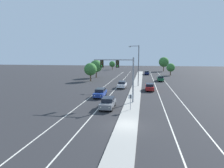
{
  "coord_description": "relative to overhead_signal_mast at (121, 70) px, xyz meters",
  "views": [
    {
      "loc": [
        1.69,
        -19.83,
        7.55
      ],
      "look_at": [
        -3.2,
        9.21,
        3.2
      ],
      "focal_mm": 30.45,
      "sensor_mm": 36.0,
      "label": 1
    }
  ],
  "objects": [
    {
      "name": "ground_plane",
      "position": [
        1.95,
        -10.22,
        -5.27
      ],
      "size": [
        260.0,
        260.0,
        0.0
      ],
      "primitive_type": "plane",
      "color": "#28282B"
    },
    {
      "name": "median_island",
      "position": [
        1.95,
        7.78,
        -5.2
      ],
      "size": [
        2.4,
        110.0,
        0.15
      ],
      "primitive_type": "cube",
      "color": "#9E9B93",
      "rests_on": "ground"
    },
    {
      "name": "lane_stripe_oncoming_center",
      "position": [
        -2.75,
        14.78,
        -5.27
      ],
      "size": [
        0.14,
        100.0,
        0.01
      ],
      "primitive_type": "cube",
      "color": "silver",
      "rests_on": "ground"
    },
    {
      "name": "lane_stripe_receding_center",
      "position": [
        6.65,
        14.78,
        -5.27
      ],
      "size": [
        0.14,
        100.0,
        0.01
      ],
      "primitive_type": "cube",
      "color": "silver",
      "rests_on": "ground"
    },
    {
      "name": "edge_stripe_left",
      "position": [
        -6.05,
        14.78,
        -5.27
      ],
      "size": [
        0.14,
        100.0,
        0.01
      ],
      "primitive_type": "cube",
      "color": "silver",
      "rests_on": "ground"
    },
    {
      "name": "edge_stripe_right",
      "position": [
        9.95,
        14.78,
        -5.27
      ],
      "size": [
        0.14,
        100.0,
        0.01
      ],
      "primitive_type": "cube",
      "color": "silver",
      "rests_on": "ground"
    },
    {
      "name": "overhead_signal_mast",
      "position": [
        0.0,
        0.0,
        0.0
      ],
      "size": [
        6.46,
        0.44,
        7.2
      ],
      "color": "gray",
      "rests_on": "median_island"
    },
    {
      "name": "median_sign_post",
      "position": [
        1.91,
        -4.35,
        -3.69
      ],
      "size": [
        0.6,
        0.1,
        2.2
      ],
      "color": "gray",
      "rests_on": "median_island"
    },
    {
      "name": "street_lamp_median",
      "position": [
        2.08,
        17.22,
        0.52
      ],
      "size": [
        2.58,
        0.28,
        10.0
      ],
      "color": "#4C4C51",
      "rests_on": "median_island"
    },
    {
      "name": "car_oncoming_grey",
      "position": [
        -1.42,
        -3.61,
        -4.45
      ],
      "size": [
        1.84,
        4.48,
        1.58
      ],
      "color": "slate",
      "rests_on": "ground"
    },
    {
      "name": "car_oncoming_blue",
      "position": [
        -4.25,
        3.66,
        -4.45
      ],
      "size": [
        1.9,
        4.5,
        1.58
      ],
      "color": "navy",
      "rests_on": "ground"
    },
    {
      "name": "car_oncoming_white",
      "position": [
        -1.42,
        14.52,
        -4.45
      ],
      "size": [
        1.85,
        4.48,
        1.58
      ],
      "color": "silver",
      "rests_on": "ground"
    },
    {
      "name": "car_receding_red",
      "position": [
        4.96,
        11.98,
        -4.45
      ],
      "size": [
        1.86,
        4.48,
        1.58
      ],
      "color": "maroon",
      "rests_on": "ground"
    },
    {
      "name": "car_receding_green",
      "position": [
        8.61,
        28.56,
        -4.45
      ],
      "size": [
        1.82,
        4.47,
        1.58
      ],
      "color": "#195633",
      "rests_on": "ground"
    },
    {
      "name": "car_receding_navy",
      "position": [
        4.85,
        48.19,
        -4.45
      ],
      "size": [
        1.93,
        4.51,
        1.58
      ],
      "color": "#141E4C",
      "rests_on": "ground"
    },
    {
      "name": "tree_far_left_a",
      "position": [
        -12.26,
        25.24,
        -1.69
      ],
      "size": [
        3.8,
        3.8,
        5.5
      ],
      "color": "#4C3823",
      "rests_on": "ground"
    },
    {
      "name": "tree_far_right_c",
      "position": [
        13.23,
        67.08,
        -0.68
      ],
      "size": [
        4.86,
        4.86,
        7.03
      ],
      "color": "#4C3823",
      "rests_on": "ground"
    },
    {
      "name": "tree_far_left_b",
      "position": [
        -12.83,
        34.4,
        -1.25
      ],
      "size": [
        4.26,
        4.26,
        6.17
      ],
      "color": "#4C3823",
      "rests_on": "ground"
    },
    {
      "name": "tree_far_right_b",
      "position": [
        13.96,
        47.13,
        -2.19
      ],
      "size": [
        3.27,
        3.27,
        4.73
      ],
      "color": "#4C3823",
      "rests_on": "ground"
    },
    {
      "name": "tree_far_left_c",
      "position": [
        -13.68,
        73.73,
        -2.15
      ],
      "size": [
        3.32,
        3.32,
        4.8
      ],
      "color": "#4C3823",
      "rests_on": "ground"
    }
  ]
}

